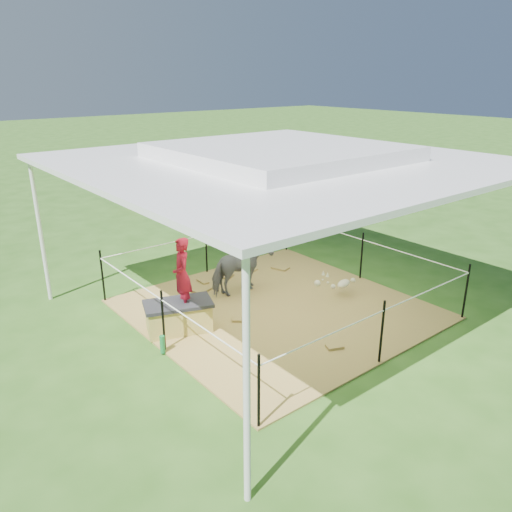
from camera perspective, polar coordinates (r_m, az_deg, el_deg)
ground at (r=8.95m, az=2.42°, el=-6.15°), size 90.00×90.00×0.00m
hay_patch at (r=8.94m, az=2.42°, el=-6.07°), size 4.60×4.60×0.03m
canopy_tent at (r=8.13m, az=2.70°, el=11.14°), size 6.30×6.30×2.90m
rope_fence at (r=8.68m, az=2.48°, el=-2.34°), size 4.54×4.54×1.00m
straw_bale at (r=8.19m, az=-8.81°, el=-7.00°), size 1.12×0.82×0.45m
dark_cloth at (r=8.08m, az=-8.90°, el=-5.41°), size 1.20×0.89×0.06m
woman at (r=7.90m, az=-8.50°, el=-1.46°), size 0.42×0.51×1.21m
green_bottle at (r=7.65m, az=-10.64°, el=-9.89°), size 0.10×0.10×0.28m
pony at (r=9.36m, az=-1.66°, el=-1.40°), size 1.19×0.56×0.99m
pink_hat at (r=9.17m, az=-1.70°, el=1.91°), size 0.31×0.31×0.14m
foal at (r=9.48m, az=9.99°, el=-2.97°), size 1.03×0.73×0.52m
trash_barrel at (r=16.21m, az=-2.49°, el=7.57°), size 0.67×0.67×0.91m
picnic_table_near at (r=16.13m, az=-11.24°, el=6.71°), size 1.79×1.42×0.68m
picnic_table_far at (r=19.29m, az=-3.85°, el=9.17°), size 1.81×1.50×0.66m
distant_person at (r=15.71m, az=-9.07°, el=7.45°), size 0.69×0.61×1.18m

